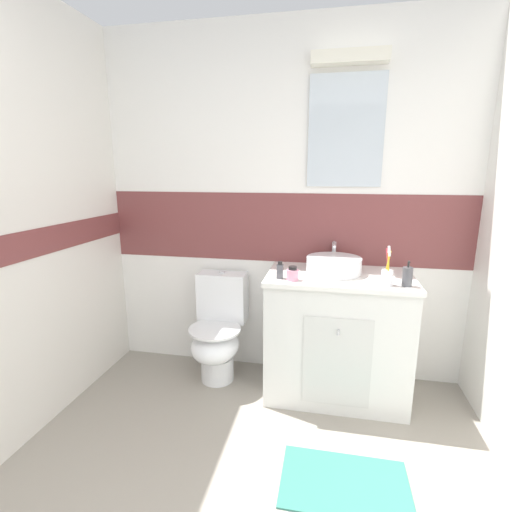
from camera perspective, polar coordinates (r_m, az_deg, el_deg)
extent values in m
cube|color=gray|center=(2.13, -1.44, -32.76)|extent=(3.20, 3.48, 0.04)
cube|color=white|center=(2.93, 3.95, -8.72)|extent=(3.20, 0.10, 0.85)
cube|color=brown|center=(2.74, 4.15, 4.46)|extent=(3.20, 0.10, 0.50)
cube|color=white|center=(2.75, 4.47, 21.73)|extent=(3.20, 0.10, 1.15)
cube|color=silver|center=(2.65, 13.65, 18.14)|extent=(0.49, 0.02, 0.72)
cube|color=white|center=(2.69, 14.24, 27.56)|extent=(0.48, 0.10, 0.08)
cube|color=silver|center=(2.62, 12.25, -12.06)|extent=(0.91, 0.54, 0.82)
cube|color=white|center=(2.46, 12.73, -3.15)|extent=(0.93, 0.56, 0.03)
cube|color=silver|center=(2.39, 12.29, -15.73)|extent=(0.41, 0.01, 0.57)
cylinder|color=silver|center=(2.28, 12.55, -11.40)|extent=(0.02, 0.02, 0.03)
cylinder|color=white|center=(2.48, 11.86, -1.37)|extent=(0.36, 0.36, 0.10)
cylinder|color=#AFB1BA|center=(2.47, 11.91, -0.35)|extent=(0.29, 0.29, 0.01)
cylinder|color=silver|center=(2.68, 11.87, 0.39)|extent=(0.03, 0.03, 0.17)
cylinder|color=silver|center=(2.57, 11.97, 1.74)|extent=(0.02, 0.16, 0.02)
cylinder|color=white|center=(2.86, -5.95, -16.73)|extent=(0.24, 0.24, 0.18)
ellipsoid|color=white|center=(2.73, -6.31, -13.49)|extent=(0.34, 0.42, 0.22)
cylinder|color=white|center=(2.68, -6.37, -11.15)|extent=(0.37, 0.37, 0.02)
cube|color=white|center=(2.81, -5.17, -6.24)|extent=(0.36, 0.17, 0.37)
cylinder|color=silver|center=(2.75, -5.25, -2.46)|extent=(0.04, 0.04, 0.02)
cylinder|color=white|center=(2.30, 19.50, -3.15)|extent=(0.07, 0.07, 0.09)
cylinder|color=gold|center=(2.30, 19.57, -1.35)|extent=(0.03, 0.03, 0.18)
cube|color=white|center=(2.28, 19.74, 0.83)|extent=(0.02, 0.02, 0.03)
cylinder|color=gold|center=(2.27, 19.69, -1.70)|extent=(0.02, 0.03, 0.16)
cube|color=white|center=(2.25, 19.84, 0.32)|extent=(0.01, 0.02, 0.03)
cylinder|color=#D83F4C|center=(2.29, 19.62, -1.22)|extent=(0.04, 0.02, 0.19)
cube|color=white|center=(2.27, 19.80, 1.09)|extent=(0.02, 0.02, 0.03)
cylinder|color=#4C4C51|center=(2.32, 22.25, -2.97)|extent=(0.06, 0.06, 0.11)
cylinder|color=#262626|center=(2.30, 22.41, -1.19)|extent=(0.01, 0.01, 0.04)
cylinder|color=#262626|center=(2.29, 22.50, -0.83)|extent=(0.01, 0.02, 0.01)
cylinder|color=pink|center=(2.28, 5.64, -2.90)|extent=(0.07, 0.07, 0.07)
cylinder|color=black|center=(2.27, 5.66, -1.85)|extent=(0.05, 0.05, 0.02)
cube|color=#4C4C51|center=(2.31, 3.71, -2.40)|extent=(0.04, 0.03, 0.09)
cylinder|color=black|center=(2.29, 3.73, -1.08)|extent=(0.03, 0.03, 0.02)
cube|color=#337266|center=(2.18, 13.46, -30.91)|extent=(0.62, 0.40, 0.01)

